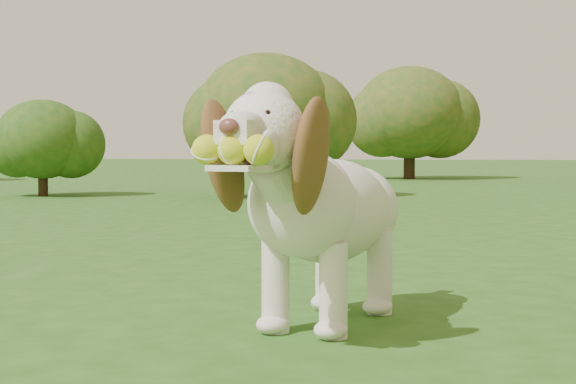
# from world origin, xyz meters

# --- Properties ---
(ground) EXTENTS (80.00, 80.00, 0.00)m
(ground) POSITION_xyz_m (0.00, 0.00, 0.00)
(ground) COLOR #254A15
(ground) RESTS_ON ground
(dog) EXTENTS (0.68, 1.33, 0.87)m
(dog) POSITION_xyz_m (0.30, -0.30, 0.47)
(dog) COLOR silver
(dog) RESTS_ON ground
(shrub_a) EXTENTS (1.24, 1.24, 1.28)m
(shrub_a) POSITION_xyz_m (-4.42, 7.53, 0.76)
(shrub_a) COLOR #382314
(shrub_a) RESTS_ON ground
(shrub_b) EXTENTS (1.80, 1.80, 1.86)m
(shrub_b) POSITION_xyz_m (-1.43, 7.67, 1.09)
(shrub_b) COLOR #382314
(shrub_b) RESTS_ON ground
(shrub_i) EXTENTS (2.19, 2.19, 2.27)m
(shrub_i) POSITION_xyz_m (0.22, 14.45, 1.34)
(shrub_i) COLOR #382314
(shrub_i) RESTS_ON ground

